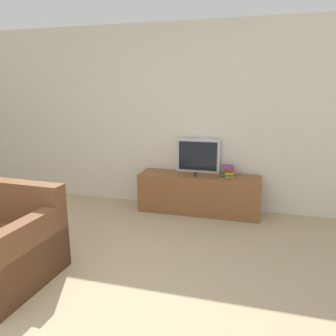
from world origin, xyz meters
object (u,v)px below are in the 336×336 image
(book_stack, at_px, (228,171))
(remote_on_stand, at_px, (195,174))
(tv_stand, at_px, (199,194))
(television, at_px, (198,155))

(book_stack, xyz_separation_m, remote_on_stand, (-0.44, -0.07, -0.06))
(tv_stand, height_order, book_stack, book_stack)
(television, bearing_deg, tv_stand, -73.53)
(tv_stand, height_order, television, television)
(television, relative_size, book_stack, 2.66)
(tv_stand, xyz_separation_m, remote_on_stand, (-0.05, -0.02, 0.28))
(television, bearing_deg, remote_on_stand, -90.12)
(remote_on_stand, bearing_deg, television, 89.88)
(tv_stand, xyz_separation_m, television, (-0.05, 0.18, 0.51))
(television, distance_m, book_stack, 0.49)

